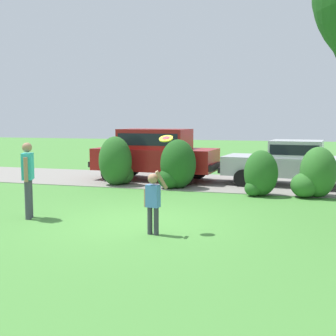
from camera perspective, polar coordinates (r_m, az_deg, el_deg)
The scene contains 11 objects.
ground_plane at distance 9.69m, azimuth -3.55°, elevation -7.11°, with size 80.00×80.00×0.00m, color #478438.
driveway_strip at distance 15.90m, azimuth 4.64°, elevation -1.82°, with size 28.00×4.40×0.02m, color gray.
shrub_near_tree at distance 15.12m, azimuth -6.75°, elevation 0.60°, with size 1.16×1.19×1.69m.
shrub_centre_left at distance 14.29m, azimuth 1.14°, elevation 0.22°, with size 1.22×1.11×1.62m.
shrub_centre at distance 13.18m, azimuth 11.96°, elevation -0.87°, with size 1.00×0.83×1.36m.
shrub_centre_right at distance 13.36m, azimuth 18.71°, elevation -0.88°, with size 1.30×1.12×1.48m.
parked_sedan at distance 15.49m, azimuth 15.61°, elevation 0.87°, with size 4.54×2.39×1.56m.
parked_suv at distance 16.21m, azimuth -1.68°, elevation 2.15°, with size 4.78×2.26×1.92m.
child_thrower at distance 8.52m, azimuth -1.97°, elevation -4.03°, with size 0.47×0.23×1.29m.
frisbee at distance 8.69m, azimuth -0.26°, elevation 3.88°, with size 0.28×0.27×0.14m.
adult_onlooker at distance 10.40m, azimuth -17.84°, elevation -0.98°, with size 0.35×0.49×1.74m.
Camera 1 is at (3.27, -8.84, 2.24)m, focal length 46.60 mm.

